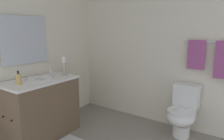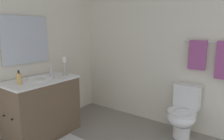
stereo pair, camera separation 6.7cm
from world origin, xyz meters
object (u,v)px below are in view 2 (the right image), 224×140
Objects in this scene: candle_holder_tall at (65,65)px; towel_near_vanity at (197,55)px; soap_bottle at (19,78)px; sink_basin at (41,82)px; mirror at (26,40)px; towel_bar at (213,42)px; toilet at (183,113)px; vanity_cabinet at (42,107)px.

towel_near_vanity reaches higher than candle_holder_tall.
sink_basin is at bearing 92.74° from soap_bottle.
mirror reaches higher than soap_bottle.
mirror is at bearing -148.52° from towel_bar.
sink_basin is at bearing -145.02° from towel_bar.
mirror is 0.66m from candle_holder_tall.
sink_basin is 0.56× the size of mirror.
towel_near_vanity reaches higher than toilet.
mirror is 2.49m from toilet.
vanity_cabinet is 2.46× the size of towel_near_vanity.
vanity_cabinet is at bearing -0.01° from mirror.
vanity_cabinet is 5.68× the size of soap_bottle.
soap_bottle is at bearing -87.26° from sink_basin.
soap_bottle is 0.24× the size of toilet.
toilet is 0.85m from towel_near_vanity.
candle_holder_tall is 0.71m from soap_bottle.
towel_bar is at bearing 40.99° from soap_bottle.
toilet is at bearing 41.21° from soap_bottle.
towel_bar reaches higher than soap_bottle.
soap_bottle is at bearing -94.87° from candle_holder_tall.
vanity_cabinet reaches higher than toilet.
towel_near_vanity reaches higher than vanity_cabinet.
toilet is 1.80× the size of towel_near_vanity.
soap_bottle is 2.43m from towel_near_vanity.
mirror is at bearing -146.57° from towel_near_vanity.
vanity_cabinet is 2.56m from towel_bar.
candle_holder_tall is at bearing -154.92° from toilet.
towel_near_vanity is (2.04, 1.35, -0.21)m from mirror.
sink_basin is 0.54× the size of toilet.
towel_near_vanity is (1.69, 0.96, 0.18)m from candle_holder_tall.
candle_holder_tall reaches higher than vanity_cabinet.
sink_basin is 0.34m from soap_bottle.
mirror is at bearing 179.99° from vanity_cabinet.
soap_bottle is (0.02, -0.32, 0.50)m from vanity_cabinet.
mirror reaches higher than candle_holder_tall.
towel_near_vanity is (1.75, 1.66, 0.26)m from soap_bottle.
vanity_cabinet is at bearing -145.00° from towel_bar.
vanity_cabinet is 1.00m from mirror.
candle_holder_tall is 1.95m from towel_near_vanity.
sink_basin is 0.64m from mirror.
towel_bar is (1.94, 1.68, 0.45)m from soap_bottle.
vanity_cabinet is 0.59m from soap_bottle.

